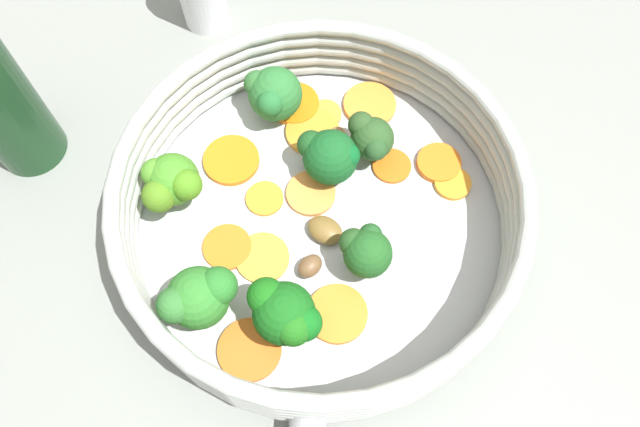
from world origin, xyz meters
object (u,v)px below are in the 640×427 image
Objects in this scene: carrot_slice_11 at (265,199)px; broccoli_floret_0 at (199,297)px; mushroom_piece_0 at (332,137)px; broccoli_floret_3 at (327,156)px; carrot_slice_0 at (325,114)px; carrot_slice_9 at (370,105)px; carrot_slice_3 at (227,247)px; carrot_slice_2 at (249,350)px; carrot_slice_10 at (453,183)px; carrot_slice_6 at (231,160)px; carrot_slice_8 at (262,258)px; broccoli_floret_4 at (170,184)px; mushroom_piece_1 at (325,230)px; carrot_slice_5 at (439,163)px; carrot_slice_12 at (392,166)px; skillet at (320,225)px; carrot_slice_7 at (313,132)px; broccoli_floret_1 at (371,138)px; mushroom_piece_2 at (316,267)px; broccoli_floret_2 at (366,251)px; broccoli_floret_5 at (286,314)px; carrot_slice_1 at (337,314)px; carrot_slice_4 at (295,104)px; carrot_slice_13 at (311,193)px.

broccoli_floret_0 reaches higher than carrot_slice_11.
broccoli_floret_3 is at bearing -86.76° from mushroom_piece_0.
carrot_slice_0 and carrot_slice_9 have the same top height.
carrot_slice_0 is at bearing 68.73° from carrot_slice_3.
carrot_slice_2 is 1.56× the size of carrot_slice_10.
carrot_slice_3 is 0.08m from carrot_slice_6.
carrot_slice_8 is at bearing -111.09° from carrot_slice_9.
mushroom_piece_1 is (0.12, -0.00, -0.03)m from broccoli_floret_4.
broccoli_floret_0 reaches higher than carrot_slice_2.
carrot_slice_5 and carrot_slice_9 have the same top height.
carrot_slice_12 is 0.18m from broccoli_floret_4.
broccoli_floret_3 is 0.12m from broccoli_floret_4.
skillet is at bearing -12.96° from carrot_slice_11.
carrot_slice_0 is 0.14m from carrot_slice_8.
carrot_slice_7 is 0.06m from broccoli_floret_1.
mushroom_piece_1 reaches higher than carrot_slice_6.
broccoli_floret_3 is 2.46× the size of mushroom_piece_2.
carrot_slice_0 is 0.14m from broccoli_floret_2.
broccoli_floret_5 is (-0.00, -0.13, 0.01)m from broccoli_floret_3.
carrot_slice_6 is 0.06m from broccoli_floret_4.
broccoli_floret_1 reaches higher than mushroom_piece_0.
broccoli_floret_4 reaches higher than carrot_slice_11.
broccoli_floret_4 reaches higher than broccoli_floret_1.
carrot_slice_12 is (-0.05, 0.01, -0.00)m from carrot_slice_10.
carrot_slice_1 is at bearing -76.68° from carrot_slice_0.
carrot_slice_8 is 0.05m from carrot_slice_11.
broccoli_floret_2 is at bearing -126.52° from carrot_slice_10.
carrot_slice_2 and carrot_slice_3 have the same top height.
broccoli_floret_5 is at bearing -120.82° from carrot_slice_5.
broccoli_floret_2 is (-0.06, -0.08, 0.03)m from carrot_slice_10.
carrot_slice_4 is at bearing 81.99° from broccoli_floret_0.
broccoli_floret_4 reaches higher than broccoli_floret_3.
carrot_slice_7 is at bearing 167.06° from broccoli_floret_1.
broccoli_floret_0 is at bearing -102.38° from carrot_slice_11.
broccoli_floret_0 reaches higher than broccoli_floret_2.
broccoli_floret_0 reaches higher than broccoli_floret_1.
carrot_slice_10 is 0.18m from broccoli_floret_5.
carrot_slice_13 is at bearing 112.01° from carrot_slice_1.
skillet is 0.08m from carrot_slice_7.
broccoli_floret_4 is (-0.07, -0.02, 0.03)m from carrot_slice_11.
carrot_slice_0 and carrot_slice_13 have the same top height.
carrot_slice_6 and carrot_slice_10 have the same top height.
carrot_slice_0 is 0.66× the size of carrot_slice_4.
carrot_slice_7 is (0.02, -0.02, -0.00)m from carrot_slice_4.
broccoli_floret_3 is (0.04, -0.06, 0.02)m from carrot_slice_4.
carrot_slice_2 and carrot_slice_10 have the same top height.
skillet is 0.04m from mushroom_piece_2.
broccoli_floret_5 is (0.04, -0.19, 0.03)m from carrot_slice_4.
broccoli_floret_1 is (0.08, 0.06, 0.02)m from carrot_slice_11.
carrot_slice_0 is 0.15m from broccoli_floret_4.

